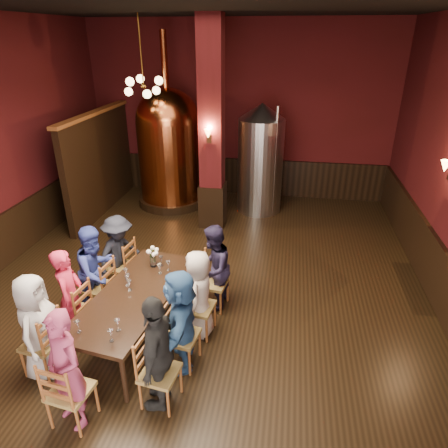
% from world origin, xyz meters
% --- Properties ---
extents(room, '(10.00, 10.02, 4.50)m').
position_xyz_m(room, '(0.00, 0.00, 2.25)').
color(room, black).
rests_on(room, ground).
extents(wainscot_right, '(0.08, 9.90, 1.00)m').
position_xyz_m(wainscot_right, '(3.96, 0.00, 0.50)').
color(wainscot_right, black).
rests_on(wainscot_right, ground).
extents(wainscot_back, '(7.90, 0.08, 1.00)m').
position_xyz_m(wainscot_back, '(0.00, 4.96, 0.50)').
color(wainscot_back, black).
rests_on(wainscot_back, ground).
extents(column, '(0.58, 0.58, 4.50)m').
position_xyz_m(column, '(-0.30, 2.80, 2.25)').
color(column, '#460F13').
rests_on(column, ground).
extents(partition, '(0.22, 3.50, 2.40)m').
position_xyz_m(partition, '(-3.20, 3.20, 1.20)').
color(partition, black).
rests_on(partition, ground).
extents(pendant_cluster, '(0.90, 0.90, 1.70)m').
position_xyz_m(pendant_cluster, '(-1.80, 2.90, 3.10)').
color(pendant_cluster, '#A57226').
rests_on(pendant_cluster, room).
extents(sconce_column, '(0.20, 0.20, 0.36)m').
position_xyz_m(sconce_column, '(-0.30, 2.50, 2.20)').
color(sconce_column, black).
rests_on(sconce_column, column).
extents(dining_table, '(1.32, 2.51, 0.75)m').
position_xyz_m(dining_table, '(-0.66, -1.21, 0.69)').
color(dining_table, black).
rests_on(dining_table, ground).
extents(chair_0, '(0.52, 0.52, 0.92)m').
position_xyz_m(chair_0, '(-1.63, -2.09, 0.46)').
color(chair_0, brown).
rests_on(chair_0, ground).
extents(person_0, '(0.56, 0.78, 1.47)m').
position_xyz_m(person_0, '(-1.63, -2.09, 0.74)').
color(person_0, silver).
rests_on(person_0, ground).
extents(chair_1, '(0.52, 0.52, 0.92)m').
position_xyz_m(chair_1, '(-1.54, -1.43, 0.46)').
color(chair_1, brown).
rests_on(chair_1, ground).
extents(person_1, '(0.47, 0.61, 1.48)m').
position_xyz_m(person_1, '(-1.54, -1.43, 0.74)').
color(person_1, '#BC203F').
rests_on(person_1, ground).
extents(chair_2, '(0.52, 0.52, 0.92)m').
position_xyz_m(chair_2, '(-1.45, -0.77, 0.46)').
color(chair_2, brown).
rests_on(chair_2, ground).
extents(person_2, '(0.60, 0.82, 1.53)m').
position_xyz_m(person_2, '(-1.45, -0.77, 0.76)').
color(person_2, navy).
rests_on(person_2, ground).
extents(chair_3, '(0.52, 0.52, 0.92)m').
position_xyz_m(chair_3, '(-1.36, -0.11, 0.46)').
color(chair_3, brown).
rests_on(chair_3, ground).
extents(person_3, '(0.83, 1.04, 1.41)m').
position_xyz_m(person_3, '(-1.36, -0.11, 0.70)').
color(person_3, black).
rests_on(person_3, ground).
extents(chair_4, '(0.52, 0.52, 0.92)m').
position_xyz_m(chair_4, '(0.05, -2.32, 0.46)').
color(chair_4, brown).
rests_on(chair_4, ground).
extents(person_4, '(0.41, 0.92, 1.55)m').
position_xyz_m(person_4, '(0.05, -2.32, 0.77)').
color(person_4, black).
rests_on(person_4, ground).
extents(chair_5, '(0.52, 0.52, 0.92)m').
position_xyz_m(chair_5, '(0.14, -1.66, 0.46)').
color(chair_5, brown).
rests_on(chair_5, ground).
extents(person_5, '(0.68, 1.41, 1.46)m').
position_xyz_m(person_5, '(0.14, -1.66, 0.73)').
color(person_5, '#2F588F').
rests_on(person_5, ground).
extents(chair_6, '(0.52, 0.52, 0.92)m').
position_xyz_m(chair_6, '(0.23, -1.00, 0.46)').
color(chair_6, brown).
rests_on(chair_6, ground).
extents(person_6, '(0.47, 0.69, 1.38)m').
position_xyz_m(person_6, '(0.23, -1.00, 0.69)').
color(person_6, beige).
rests_on(person_6, ground).
extents(chair_7, '(0.52, 0.52, 0.92)m').
position_xyz_m(chair_7, '(0.32, -0.34, 0.46)').
color(chair_7, brown).
rests_on(chair_7, ground).
extents(person_7, '(0.42, 0.74, 1.46)m').
position_xyz_m(person_7, '(0.32, -0.34, 0.73)').
color(person_7, '#1C1830').
rests_on(person_7, ground).
extents(chair_8, '(0.52, 0.52, 0.92)m').
position_xyz_m(chair_8, '(-0.87, -2.75, 0.46)').
color(chair_8, brown).
rests_on(chair_8, ground).
extents(person_8, '(0.67, 0.59, 1.53)m').
position_xyz_m(person_8, '(-0.87, -2.75, 0.77)').
color(person_8, '#8F2F51').
rests_on(person_8, ground).
extents(copper_kettle, '(2.07, 2.07, 4.21)m').
position_xyz_m(copper_kettle, '(-1.63, 3.94, 1.54)').
color(copper_kettle, black).
rests_on(copper_kettle, ground).
extents(steel_vessel, '(1.33, 1.33, 2.68)m').
position_xyz_m(steel_vessel, '(0.70, 3.85, 1.34)').
color(steel_vessel, '#B2B2B7').
rests_on(steel_vessel, ground).
extents(rose_vase, '(0.20, 0.20, 0.34)m').
position_xyz_m(rose_vase, '(-0.63, -0.46, 0.97)').
color(rose_vase, white).
rests_on(rose_vase, dining_table).
extents(wine_glass_0, '(0.07, 0.07, 0.17)m').
position_xyz_m(wine_glass_0, '(-0.36, -0.55, 0.83)').
color(wine_glass_0, white).
rests_on(wine_glass_0, dining_table).
extents(wine_glass_1, '(0.07, 0.07, 0.17)m').
position_xyz_m(wine_glass_1, '(-0.51, -0.44, 0.83)').
color(wine_glass_1, white).
rests_on(wine_glass_1, dining_table).
extents(wine_glass_2, '(0.07, 0.07, 0.17)m').
position_xyz_m(wine_glass_2, '(-0.57, -2.21, 0.83)').
color(wine_glass_2, white).
rests_on(wine_glass_2, dining_table).
extents(wine_glass_3, '(0.07, 0.07, 0.17)m').
position_xyz_m(wine_glass_3, '(-0.46, -0.65, 0.83)').
color(wine_glass_3, white).
rests_on(wine_glass_3, dining_table).
extents(wine_glass_4, '(0.07, 0.07, 0.17)m').
position_xyz_m(wine_glass_4, '(-0.57, -2.01, 0.83)').
color(wine_glass_4, white).
rests_on(wine_glass_4, dining_table).
extents(wine_glass_5, '(0.07, 0.07, 0.17)m').
position_xyz_m(wine_glass_5, '(-0.83, -1.00, 0.83)').
color(wine_glass_5, white).
rests_on(wine_glass_5, dining_table).
extents(wine_glass_6, '(0.07, 0.07, 0.17)m').
position_xyz_m(wine_glass_6, '(-0.92, -0.88, 0.83)').
color(wine_glass_6, white).
rests_on(wine_glass_6, dining_table).
extents(wine_glass_7, '(0.07, 0.07, 0.17)m').
position_xyz_m(wine_glass_7, '(-1.04, -2.12, 0.83)').
color(wine_glass_7, white).
rests_on(wine_glass_7, dining_table).
extents(wine_glass_8, '(0.07, 0.07, 0.17)m').
position_xyz_m(wine_glass_8, '(-0.75, -1.16, 0.83)').
color(wine_glass_8, white).
rests_on(wine_glass_8, dining_table).
extents(wine_glass_9, '(0.07, 0.07, 0.17)m').
position_xyz_m(wine_glass_9, '(-0.83, -1.05, 0.83)').
color(wine_glass_9, white).
rests_on(wine_glass_9, dining_table).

